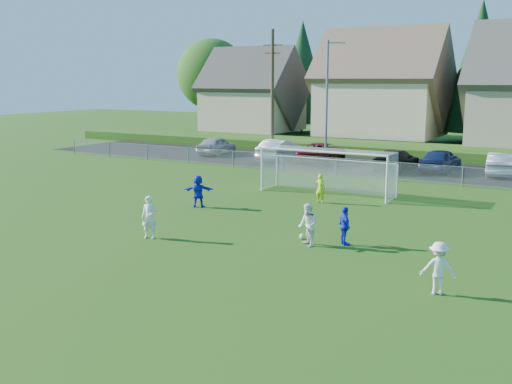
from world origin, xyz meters
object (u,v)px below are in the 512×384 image
player_white_a (149,217)px  car_f (501,164)px  goalkeeper (320,188)px  player_blue_b (198,191)px  soccer_ball (302,236)px  car_b (279,150)px  soccer_goal (329,164)px  car_e (441,160)px  player_white_c (438,268)px  player_blue_a (345,226)px  player_white_b (308,225)px  car_d (396,160)px  car_a (216,145)px  car_c (322,153)px

player_white_a → car_f: bearing=49.6°
goalkeeper → player_blue_b: bearing=44.5°
soccer_ball → car_b: bearing=120.0°
soccer_goal → goalkeeper: bearing=-75.8°
goalkeeper → car_e: bearing=-96.9°
player_white_c → car_e: car_e is taller
player_blue_b → player_blue_a: bearing=134.4°
player_white_a → player_white_c: 11.51m
soccer_ball → player_white_b: 1.22m
car_d → car_e: (2.83, 0.90, 0.07)m
player_white_b → goalkeeper: (-2.88, 7.69, -0.07)m
player_white_a → car_f: size_ratio=0.38×
player_blue_a → car_d: 20.03m
soccer_ball → soccer_goal: size_ratio=0.03×
car_a → player_blue_b: bearing=116.8°
car_b → car_c: bearing=-176.6°
player_white_a → soccer_goal: (2.41, 12.37, 0.77)m
player_white_a → car_f: player_white_a is taller
car_b → soccer_goal: (8.83, -10.91, 0.81)m
player_blue_a → car_e: size_ratio=0.32×
car_c → car_e: (8.90, -0.15, 0.03)m
player_blue_b → car_e: (7.71, 17.64, -0.00)m
player_white_b → player_white_c: 6.21m
soccer_goal → player_blue_a: bearing=-63.5°
car_e → player_white_b: bearing=94.2°
car_c → player_blue_a: bearing=111.4°
car_f → player_blue_a: bearing=77.6°
player_white_b → car_f: player_white_b is taller
player_blue_b → car_f: size_ratio=0.35×
soccer_ball → car_b: size_ratio=0.04×
soccer_ball → car_e: bearing=88.3°
soccer_ball → player_blue_b: player_blue_b is taller
soccer_ball → player_blue_a: player_blue_a is taller
goalkeeper → soccer_goal: size_ratio=0.20×
player_white_a → soccer_goal: size_ratio=0.23×
car_b → car_d: 9.55m
player_white_b → soccer_goal: 10.86m
player_white_c → soccer_goal: (-9.08, 13.03, 0.83)m
car_a → car_e: (18.62, -0.32, 0.04)m
player_white_c → player_blue_a: size_ratio=1.06×
car_c → car_e: car_e is taller
soccer_ball → player_white_b: bearing=-52.4°
soccer_ball → player_blue_a: 1.89m
car_b → player_blue_a: bearing=121.2°
car_d → player_white_a: bearing=86.1°
soccer_ball → soccer_goal: bearing=107.2°
player_white_c → car_f: (-1.75, 24.60, -0.05)m
player_blue_b → car_d: 17.43m
player_blue_b → goalkeeper: (4.83, 3.98, -0.05)m
goalkeeper → car_d: goalkeeper is taller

